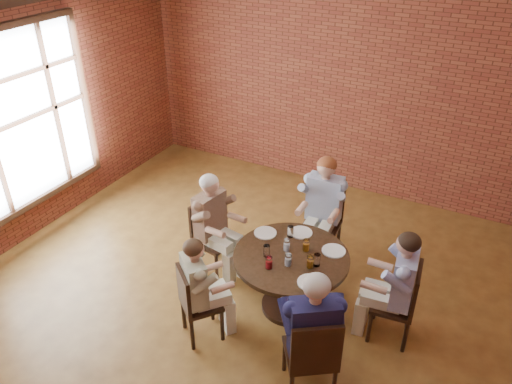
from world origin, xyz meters
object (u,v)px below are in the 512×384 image
at_px(diner_a, 396,287).
at_px(chair_c, 209,233).
at_px(dining_table, 291,271).
at_px(diner_e, 311,333).
at_px(chair_b, 324,217).
at_px(diner_b, 322,209).
at_px(diner_c, 214,225).
at_px(chair_e, 313,355).
at_px(chair_d, 194,301).
at_px(chair_a, 402,301).
at_px(diner_d, 200,289).
at_px(smartphone, 322,281).

height_order(diner_a, chair_c, diner_a).
bearing_deg(chair_c, dining_table, -90.00).
bearing_deg(diner_e, dining_table, -90.00).
relative_size(diner_a, chair_b, 1.37).
distance_m(diner_b, diner_c, 1.38).
height_order(diner_b, chair_e, diner_b).
bearing_deg(chair_e, chair_d, -38.68).
bearing_deg(chair_a, diner_c, -98.12).
relative_size(diner_b, diner_d, 1.11).
distance_m(chair_b, diner_d, 2.08).
distance_m(diner_b, diner_d, 2.00).
xyz_separation_m(dining_table, chair_c, (-1.20, 0.23, -0.02)).
bearing_deg(diner_b, diner_a, -43.41).
bearing_deg(chair_e, diner_b, -104.97).
height_order(diner_b, diner_e, diner_e).
bearing_deg(smartphone, diner_d, -162.72).
xyz_separation_m(chair_a, chair_c, (-2.40, 0.10, 0.00)).
xyz_separation_m(diner_b, diner_c, (-1.05, -0.90, -0.03)).
bearing_deg(diner_b, diner_c, -142.67).
bearing_deg(chair_b, diner_c, -139.70).
height_order(diner_b, diner_c, diner_b).
bearing_deg(chair_c, diner_c, -90.00).
xyz_separation_m(chair_c, diner_c, (0.08, -0.02, 0.16)).
xyz_separation_m(diner_b, chair_c, (-1.13, -0.88, -0.19)).
distance_m(chair_a, smartphone, 0.88).
bearing_deg(chair_c, chair_e, -112.08).
height_order(diner_c, diner_e, diner_e).
bearing_deg(chair_d, diner_e, -141.90).
bearing_deg(chair_b, diner_a, -45.83).
height_order(chair_a, chair_b, chair_b).
bearing_deg(chair_a, chair_d, -68.83).
relative_size(dining_table, chair_e, 1.30).
height_order(chair_a, chair_c, chair_c).
xyz_separation_m(diner_c, chair_e, (1.76, -1.17, -0.14)).
height_order(chair_c, chair_e, chair_e).
distance_m(chair_e, diner_e, 0.20).
xyz_separation_m(diner_a, chair_d, (-1.82, -0.97, -0.18)).
distance_m(diner_b, chair_e, 2.20).
bearing_deg(dining_table, diner_e, -55.98).
height_order(diner_a, smartphone, diner_a).
bearing_deg(chair_b, chair_e, -74.98).
relative_size(diner_c, diner_d, 1.07).
height_order(chair_b, diner_c, diner_c).
xyz_separation_m(diner_d, smartphone, (1.10, 0.55, 0.13)).
distance_m(diner_b, diner_e, 2.10).
bearing_deg(diner_c, diner_a, -81.64).
height_order(chair_a, diner_e, diner_e).
xyz_separation_m(chair_c, smartphone, (1.64, -0.47, 0.25)).
relative_size(diner_a, diner_e, 0.95).
relative_size(diner_a, smartphone, 10.59).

